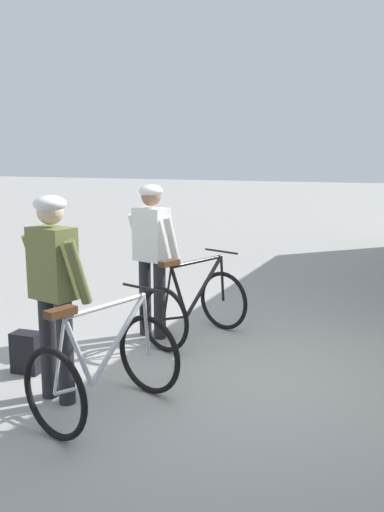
% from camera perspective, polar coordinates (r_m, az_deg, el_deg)
% --- Properties ---
extents(ground_plane, '(80.00, 80.00, 0.00)m').
position_cam_1_polar(ground_plane, '(5.24, 6.01, -12.89)').
color(ground_plane, '#A09E99').
extents(cyclist_near_in_olive, '(0.65, 0.39, 1.76)m').
position_cam_1_polar(cyclist_near_in_olive, '(4.66, -14.30, -2.50)').
color(cyclist_near_in_olive, '#232328').
rests_on(cyclist_near_in_olive, ground).
extents(cyclist_far_in_white, '(0.65, 0.40, 1.76)m').
position_cam_1_polar(cyclist_far_in_white, '(6.18, -4.23, 0.94)').
color(cyclist_far_in_white, '#232328').
rests_on(cyclist_far_in_white, ground).
extents(bicycle_near_silver, '(0.96, 1.22, 0.99)m').
position_cam_1_polar(bicycle_near_silver, '(4.51, -9.11, -11.44)').
color(bicycle_near_silver, black).
rests_on(bicycle_near_silver, ground).
extents(bicycle_far_black, '(1.01, 1.24, 0.99)m').
position_cam_1_polar(bicycle_far_black, '(6.19, 0.31, -5.22)').
color(bicycle_far_black, black).
rests_on(bicycle_far_black, ground).
extents(backpack_on_platform, '(0.29, 0.20, 0.40)m').
position_cam_1_polar(backpack_on_platform, '(5.57, -16.90, -9.65)').
color(backpack_on_platform, black).
rests_on(backpack_on_platform, ground).
extents(water_bottle_near_the_bikes, '(0.08, 0.08, 0.19)m').
position_cam_1_polar(water_bottle_near_the_bikes, '(5.25, -1.68, -11.66)').
color(water_bottle_near_the_bikes, silver).
rests_on(water_bottle_near_the_bikes, ground).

